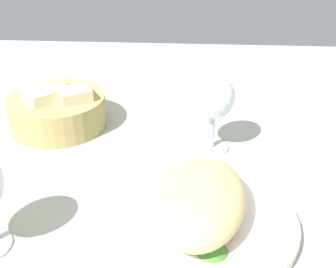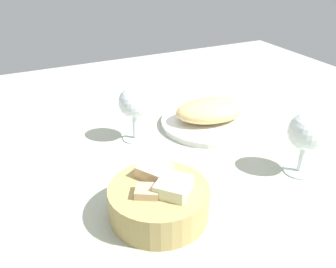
% 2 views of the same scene
% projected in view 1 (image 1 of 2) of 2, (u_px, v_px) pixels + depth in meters
% --- Properties ---
extents(ground_plane, '(1.40, 1.40, 0.02)m').
position_uv_depth(ground_plane, '(152.00, 210.00, 0.61)').
color(ground_plane, '#A8AF9C').
extents(plate, '(0.24, 0.24, 0.01)m').
position_uv_depth(plate, '(200.00, 222.00, 0.56)').
color(plate, white).
rests_on(plate, ground_plane).
extents(omelette, '(0.19, 0.13, 0.05)m').
position_uv_depth(omelette, '(201.00, 201.00, 0.55)').
color(omelette, '#E4C17A').
rests_on(omelette, plate).
extents(lettuce_garnish, '(0.04, 0.04, 0.02)m').
position_uv_depth(lettuce_garnish, '(212.00, 245.00, 0.50)').
color(lettuce_garnish, '#468536').
rests_on(lettuce_garnish, plate).
extents(bread_basket, '(0.17, 0.17, 0.08)m').
position_uv_depth(bread_basket, '(58.00, 110.00, 0.78)').
color(bread_basket, tan).
rests_on(bread_basket, ground_plane).
extents(wine_glass_near, '(0.07, 0.07, 0.13)m').
position_uv_depth(wine_glass_near, '(213.00, 100.00, 0.69)').
color(wine_glass_near, silver).
rests_on(wine_glass_near, ground_plane).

